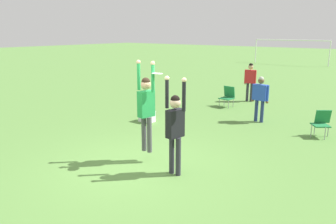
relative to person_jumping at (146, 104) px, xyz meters
name	(u,v)px	position (x,y,z in m)	size (l,w,h in m)	color
ground_plane	(142,167)	(0.13, -0.34, -1.46)	(120.00, 120.00, 0.00)	#56843D
person_jumping	(146,104)	(0.00, 0.00, 0.00)	(0.55, 0.43, 2.24)	#4C4C51
person_defending	(175,124)	(1.01, -0.19, -0.27)	(0.56, 0.43, 2.22)	#2D2D38
frisbee	(157,73)	(0.37, -0.02, 0.77)	(0.25, 0.25, 0.03)	white
camping_chair_0	(228,95)	(-1.28, 6.66, -0.97)	(0.55, 0.59, 0.87)	gray
camping_chair_1	(322,122)	(2.91, 4.77, -0.99)	(0.65, 0.72, 0.81)	gray
person_spectator_near	(250,78)	(-1.02, 8.26, -0.40)	(0.59, 0.27, 1.75)	#2D2D38
person_spectator_far	(260,95)	(0.74, 5.18, -0.48)	(0.63, 0.22, 1.63)	navy
cooler_box	(147,116)	(-2.42, 2.74, -1.26)	(0.52, 0.38, 0.39)	white
soccer_goal	(291,45)	(-5.19, 26.74, 0.39)	(7.10, 0.10, 2.35)	white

